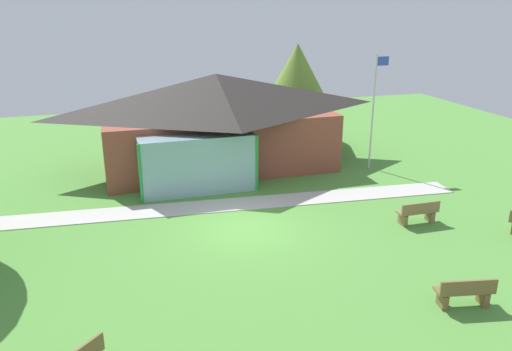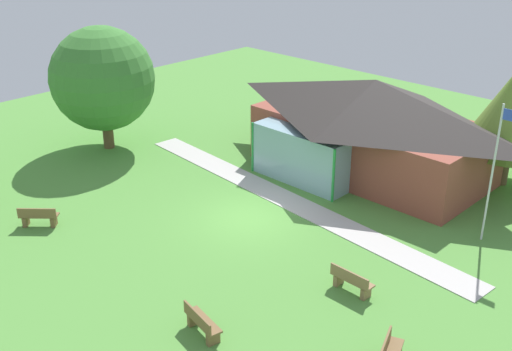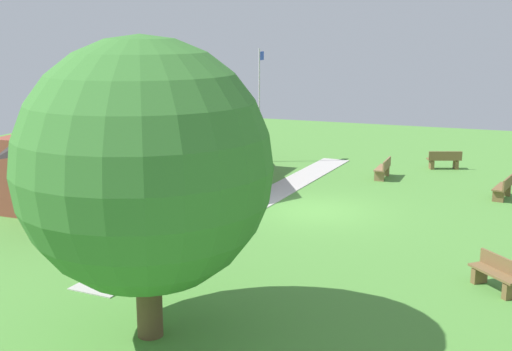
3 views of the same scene
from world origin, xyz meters
The scene contains 8 objects.
ground_plane centered at (0.00, 0.00, 0.00)m, with size 44.00×44.00×0.00m, color #54933D.
pavilion centered at (0.61, 7.18, 2.28)m, with size 11.43×7.06×4.39m.
footpath centered at (0.00, 2.27, 0.01)m, with size 18.52×1.30×0.03m, color #BCB7B2.
flagpole centered at (7.50, 4.87, 2.95)m, with size 0.64×0.08×5.33m.
bench_front_right centered at (4.09, -6.18, 0.40)m, with size 1.56×0.72×0.84m.
bench_front_left centered at (-5.46, -6.18, 0.40)m, with size 1.40×1.34×0.84m.
bench_mid_right centered at (5.96, -1.34, 0.40)m, with size 1.51×0.46×0.84m.
tree_west_hedge centered at (-10.64, 0.52, 3.61)m, with size 5.15×5.15×6.20m.
Camera 2 is at (15.65, -15.85, 11.87)m, focal length 44.02 mm.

